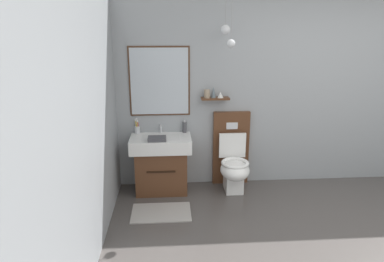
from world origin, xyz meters
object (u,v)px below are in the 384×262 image
Objects in this scene: vanity_sink_left at (161,162)px; toothbrush_cup at (137,129)px; soap_dispenser at (185,127)px; toilet at (233,161)px; folded_hand_towel at (157,139)px.

vanity_sink_left is 0.53m from toothbrush_cup.
toothbrush_cup is 1.15× the size of soap_dispenser.
toothbrush_cup is at bearing 172.57° from toilet.
vanity_sink_left is 3.84× the size of toothbrush_cup.
folded_hand_towel is (-0.35, -0.32, -0.05)m from soap_dispenser.
toilet is at bearing 0.37° from vanity_sink_left.
soap_dispenser is 0.78× the size of folded_hand_towel.
folded_hand_towel is (0.26, -0.31, -0.04)m from toothbrush_cup.
folded_hand_towel is at bearing -137.42° from soap_dispenser.
toilet reaches higher than folded_hand_towel.
vanity_sink_left is at bearing 74.65° from folded_hand_towel.
vanity_sink_left is at bearing -28.96° from toothbrush_cup.
vanity_sink_left is 0.39m from folded_hand_towel.
toothbrush_cup is at bearing 151.04° from vanity_sink_left.
toothbrush_cup is 0.41m from folded_hand_towel.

